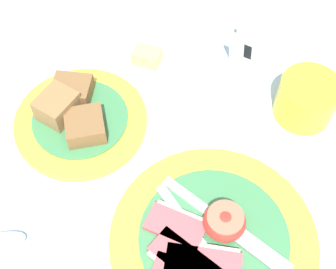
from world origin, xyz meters
name	(u,v)px	position (x,y,z in m)	size (l,w,h in m)	color
ground_plane	(154,192)	(0.00, 0.00, 0.00)	(3.00, 3.00, 0.00)	#A3BCD1
breakfast_plate	(212,240)	(0.10, -0.02, 0.01)	(0.25, 0.25, 0.04)	yellow
bread_plate	(78,117)	(-0.15, 0.04, 0.01)	(0.19, 0.19, 0.05)	yellow
sugar_cup	(307,98)	(0.11, 0.22, 0.03)	(0.08, 0.08, 0.06)	yellow
butter_dish	(147,62)	(-0.12, 0.18, 0.01)	(0.11, 0.11, 0.03)	silver
number_card	(251,48)	(0.01, 0.26, 0.04)	(0.06, 0.05, 0.07)	white
teaspoon_by_saucer	(20,238)	(-0.10, -0.14, 0.01)	(0.15, 0.15, 0.01)	silver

